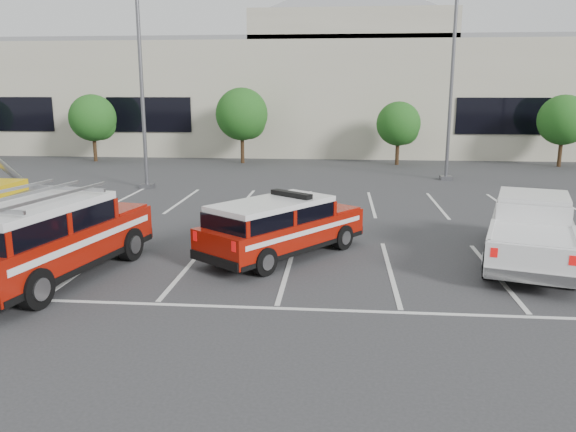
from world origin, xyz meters
name	(u,v)px	position (x,y,z in m)	size (l,w,h in m)	color
ground	(288,268)	(0.00, 0.00, 0.00)	(120.00, 120.00, 0.00)	#313133
stall_markings	(300,228)	(0.00, 4.50, 0.01)	(23.00, 15.00, 0.01)	silver
convention_building	(326,90)	(0.18, 31.86, 4.72)	(60.00, 16.99, 13.20)	beige
tree_left	(94,119)	(-14.91, 22.05, 2.77)	(3.07, 3.07, 4.42)	#3F2B19
tree_mid_left	(243,116)	(-4.91, 22.05, 3.04)	(3.37, 3.37, 4.85)	#3F2B19
tree_mid_right	(400,125)	(5.09, 22.05, 2.50)	(2.77, 2.77, 3.99)	#3F2B19
tree_right	(565,122)	(15.09, 22.05, 2.77)	(3.07, 3.07, 4.42)	#3F2B19
light_pole_left	(141,79)	(-8.00, 12.00, 5.19)	(0.90, 0.60, 10.24)	#59595E
light_pole_mid	(452,80)	(7.00, 16.00, 5.19)	(0.90, 0.60, 10.24)	#59595E
fire_chief_suv	(281,231)	(-0.30, 1.12, 0.74)	(4.62, 5.25, 1.82)	maroon
white_pickup	(531,236)	(6.61, 1.23, 0.73)	(3.74, 6.30, 1.83)	silver
ladder_suv	(48,244)	(-5.90, -1.40, 0.92)	(3.41, 6.20, 2.31)	maroon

